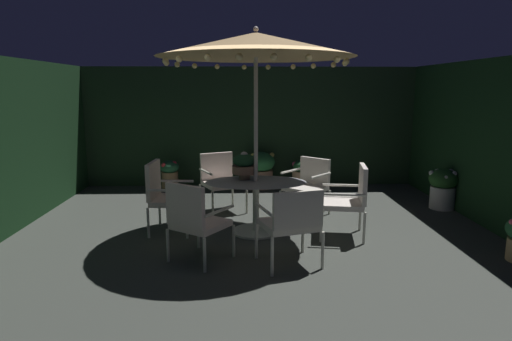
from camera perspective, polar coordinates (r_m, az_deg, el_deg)
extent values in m
cube|color=#3B3F3A|center=(6.16, -0.15, -8.65)|extent=(7.42, 7.10, 0.02)
cube|color=#1E331F|center=(9.25, -0.76, 5.75)|extent=(7.42, 0.30, 2.46)
cylinder|color=beige|center=(6.31, -0.01, -7.92)|extent=(0.68, 0.68, 0.03)
cylinder|color=beige|center=(6.21, -0.01, -4.91)|extent=(0.09, 0.09, 0.72)
ellipsoid|color=#A0A6AC|center=(6.12, -0.01, -1.53)|extent=(1.43, 0.93, 0.03)
cylinder|color=silver|center=(6.03, -0.01, 3.49)|extent=(0.06, 0.06, 2.55)
cone|color=tan|center=(6.01, -0.01, 16.10)|extent=(2.66, 2.66, 0.32)
sphere|color=silver|center=(6.03, -0.01, 18.00)|extent=(0.07, 0.07, 0.07)
sphere|color=#F9DB8C|center=(6.16, 11.54, 13.58)|extent=(0.08, 0.08, 0.08)
sphere|color=#F9DB8C|center=(6.53, 10.10, 13.45)|extent=(0.08, 0.08, 0.08)
sphere|color=#F9DB8C|center=(6.87, 7.51, 13.38)|extent=(0.08, 0.08, 0.08)
sphere|color=#F9DB8C|center=(7.06, 4.89, 13.36)|extent=(0.08, 0.08, 0.08)
sphere|color=#F9DB8C|center=(7.17, 1.60, 13.35)|extent=(0.08, 0.08, 0.08)
sphere|color=#F9DB8C|center=(7.18, -1.55, 13.35)|extent=(0.08, 0.08, 0.08)
sphere|color=#F9DB8C|center=(7.05, -5.10, 13.36)|extent=(0.08, 0.08, 0.08)
sphere|color=#F9DB8C|center=(6.82, -8.03, 13.39)|extent=(0.08, 0.08, 0.08)
sphere|color=#F9DB8C|center=(6.50, -10.26, 13.46)|extent=(0.08, 0.08, 0.08)
sphere|color=#F9DB8C|center=(6.12, -11.64, 13.59)|extent=(0.08, 0.08, 0.08)
sphere|color=#F9DB8C|center=(5.68, -11.76, 13.83)|extent=(0.08, 0.08, 0.08)
sphere|color=#F9DB8C|center=(5.26, -10.01, 14.16)|extent=(0.08, 0.08, 0.08)
sphere|color=#F9DB8C|center=(4.94, -6.33, 14.48)|extent=(0.08, 0.08, 0.08)
sphere|color=#F9DB8C|center=(4.81, -2.19, 14.64)|extent=(0.08, 0.08, 0.08)
sphere|color=#F9DB8C|center=(4.81, 2.35, 14.64)|extent=(0.08, 0.08, 0.08)
sphere|color=#F9DB8C|center=(4.98, 6.91, 14.44)|extent=(0.08, 0.08, 0.08)
sphere|color=#F9DB8C|center=(5.34, 10.54, 14.08)|extent=(0.08, 0.08, 0.08)
sphere|color=#F9DB8C|center=(5.69, 11.74, 13.83)|extent=(0.08, 0.08, 0.08)
cylinder|color=#7F6652|center=(6.23, -1.53, -0.77)|extent=(0.16, 0.16, 0.09)
cylinder|color=#87634F|center=(6.21, -1.54, 0.14)|extent=(0.35, 0.35, 0.11)
ellipsoid|color=#1A4327|center=(6.19, -1.54, 1.31)|extent=(0.32, 0.32, 0.19)
sphere|color=silver|center=(6.17, -1.55, 1.97)|extent=(0.11, 0.11, 0.11)
cylinder|color=silver|center=(6.64, -8.01, -5.29)|extent=(0.04, 0.04, 0.42)
cylinder|color=silver|center=(6.07, -9.02, -6.87)|extent=(0.04, 0.04, 0.42)
cylinder|color=silver|center=(6.76, -12.49, -5.17)|extent=(0.04, 0.04, 0.42)
cylinder|color=silver|center=(6.20, -13.91, -6.69)|extent=(0.04, 0.04, 0.42)
cube|color=beige|center=(6.34, -10.93, -3.84)|extent=(0.57, 0.63, 0.07)
cube|color=beige|center=(6.34, -13.27, -1.20)|extent=(0.10, 0.58, 0.52)
cylinder|color=silver|center=(6.58, -10.40, -1.35)|extent=(0.51, 0.07, 0.04)
cylinder|color=silver|center=(6.01, -11.65, -2.56)|extent=(0.51, 0.07, 0.04)
cylinder|color=beige|center=(5.71, -7.53, -8.07)|extent=(0.04, 0.04, 0.40)
cylinder|color=beige|center=(5.38, -2.92, -9.18)|extent=(0.04, 0.04, 0.40)
cylinder|color=beige|center=(5.33, -11.44, -9.59)|extent=(0.04, 0.04, 0.40)
cylinder|color=beige|center=(4.98, -6.73, -10.95)|extent=(0.04, 0.04, 0.40)
cube|color=beige|center=(5.27, -7.22, -6.99)|extent=(0.76, 0.76, 0.07)
cube|color=beige|center=(5.00, -9.26, -4.65)|extent=(0.48, 0.36, 0.49)
cylinder|color=beige|center=(5.39, -9.56, -4.35)|extent=(0.33, 0.46, 0.04)
cylinder|color=beige|center=(5.04, -4.82, -5.30)|extent=(0.33, 0.46, 0.04)
cylinder|color=silver|center=(5.32, 0.04, -9.19)|extent=(0.04, 0.04, 0.44)
cylinder|color=silver|center=(5.53, 6.13, -8.45)|extent=(0.04, 0.04, 0.44)
cylinder|color=silver|center=(4.85, 2.12, -11.25)|extent=(0.04, 0.04, 0.44)
cylinder|color=silver|center=(5.08, 8.71, -10.31)|extent=(0.04, 0.04, 0.44)
cube|color=silver|center=(5.10, 4.31, -7.07)|extent=(0.72, 0.68, 0.07)
cube|color=silver|center=(4.80, 5.54, -5.16)|extent=(0.58, 0.23, 0.42)
cylinder|color=silver|center=(4.93, 1.05, -5.13)|extent=(0.18, 0.51, 0.04)
cylinder|color=silver|center=(5.17, 7.48, -4.49)|extent=(0.18, 0.51, 0.04)
cylinder|color=silver|center=(5.93, 8.51, -7.26)|extent=(0.04, 0.04, 0.43)
cylinder|color=silver|center=(6.47, 8.46, -5.71)|extent=(0.04, 0.04, 0.43)
cylinder|color=silver|center=(5.96, 13.96, -7.35)|extent=(0.04, 0.04, 0.43)
cylinder|color=silver|center=(6.51, 13.44, -5.80)|extent=(0.04, 0.04, 0.43)
cube|color=silver|center=(6.14, 11.18, -4.27)|extent=(0.64, 0.64, 0.07)
cube|color=silver|center=(6.10, 13.80, -1.72)|extent=(0.15, 0.55, 0.50)
cylinder|color=silver|center=(5.82, 11.41, -3.11)|extent=(0.54, 0.13, 0.04)
cylinder|color=silver|center=(6.37, 11.10, -1.89)|extent=(0.54, 0.13, 0.04)
cylinder|color=silver|center=(6.78, 7.05, -5.04)|extent=(0.04, 0.04, 0.40)
cylinder|color=silver|center=(7.11, 3.19, -4.22)|extent=(0.04, 0.04, 0.40)
cylinder|color=silver|center=(7.23, 9.58, -4.11)|extent=(0.04, 0.04, 0.40)
cylinder|color=silver|center=(7.54, 5.84, -3.39)|extent=(0.04, 0.04, 0.40)
cube|color=silver|center=(7.10, 6.45, -2.33)|extent=(0.79, 0.79, 0.07)
cube|color=silver|center=(7.27, 7.71, -0.04)|extent=(0.44, 0.43, 0.43)
cylinder|color=silver|center=(6.89, 8.46, -0.64)|extent=(0.39, 0.41, 0.04)
cylinder|color=silver|center=(7.22, 4.61, -0.04)|extent=(0.39, 0.41, 0.04)
cylinder|color=silver|center=(7.17, -1.22, -3.95)|extent=(0.04, 0.04, 0.44)
cylinder|color=silver|center=(6.94, -5.68, -4.50)|extent=(0.04, 0.04, 0.44)
cylinder|color=silver|center=(7.67, -3.08, -2.98)|extent=(0.04, 0.04, 0.44)
cylinder|color=silver|center=(7.45, -7.28, -3.46)|extent=(0.04, 0.04, 0.44)
cube|color=silver|center=(7.24, -4.34, -1.76)|extent=(0.76, 0.75, 0.07)
cube|color=silver|center=(7.44, -5.18, 0.60)|extent=(0.54, 0.30, 0.45)
cylinder|color=silver|center=(7.31, -2.21, 0.24)|extent=(0.27, 0.51, 0.04)
cylinder|color=silver|center=(7.09, -6.59, -0.16)|extent=(0.27, 0.51, 0.04)
cylinder|color=#866344|center=(8.97, -11.17, -1.35)|extent=(0.33, 0.33, 0.37)
ellipsoid|color=#225635|center=(8.91, -11.24, 0.47)|extent=(0.37, 0.37, 0.26)
sphere|color=red|center=(8.86, -10.65, 0.91)|extent=(0.10, 0.10, 0.10)
sphere|color=#D33143|center=(9.05, -11.32, 0.98)|extent=(0.08, 0.08, 0.08)
sphere|color=red|center=(8.81, -11.95, 0.67)|extent=(0.10, 0.10, 0.10)
cylinder|color=beige|center=(8.11, 23.16, -3.28)|extent=(0.41, 0.41, 0.38)
ellipsoid|color=#235020|center=(8.04, 23.33, -1.02)|extent=(0.49, 0.49, 0.34)
sphere|color=silver|center=(8.10, 24.12, -0.20)|extent=(0.11, 0.11, 0.11)
sphere|color=silver|center=(8.20, 23.49, -0.60)|extent=(0.07, 0.07, 0.07)
sphere|color=silver|center=(8.08, 22.64, -0.16)|extent=(0.10, 0.10, 0.10)
sphere|color=silver|center=(7.99, 21.96, -0.31)|extent=(0.09, 0.09, 0.09)
sphere|color=silver|center=(7.85, 23.57, -0.91)|extent=(0.09, 0.09, 0.09)
sphere|color=silver|center=(7.96, 24.52, -0.37)|extent=(0.08, 0.08, 0.08)
cylinder|color=tan|center=(8.89, 5.97, -1.28)|extent=(0.38, 0.38, 0.39)
ellipsoid|color=#265D31|center=(8.83, 6.01, 0.57)|extent=(0.36, 0.36, 0.25)
sphere|color=#D35672|center=(8.85, 6.54, 0.99)|extent=(0.07, 0.07, 0.07)
sphere|color=#DA4F67|center=(8.91, 6.27, 0.78)|extent=(0.09, 0.09, 0.09)
sphere|color=#D64D77|center=(8.88, 5.52, 1.03)|extent=(0.08, 0.08, 0.08)
sphere|color=#D7466F|center=(8.83, 5.09, 0.83)|extent=(0.11, 0.11, 0.11)
sphere|color=#D5477B|center=(8.74, 5.67, 0.55)|extent=(0.06, 0.06, 0.06)
sphere|color=#DB5E77|center=(8.77, 6.47, 0.73)|extent=(0.10, 0.10, 0.10)
cylinder|color=#8B6251|center=(9.01, 0.54, -1.09)|extent=(0.51, 0.51, 0.37)
ellipsoid|color=#2C743C|center=(8.95, 0.55, 1.11)|extent=(0.60, 0.60, 0.42)
sphere|color=#DFC257|center=(8.96, 2.10, 2.05)|extent=(0.10, 0.10, 0.10)
sphere|color=yellow|center=(9.12, 1.01, 1.53)|extent=(0.06, 0.06, 0.06)
sphere|color=gold|center=(9.00, -0.40, 1.31)|extent=(0.11, 0.11, 0.11)
sphere|color=#E8D35B|center=(8.84, -0.36, 1.93)|extent=(0.11, 0.11, 0.11)
sphere|color=yellow|center=(8.80, 0.72, 1.57)|extent=(0.09, 0.09, 0.09)
sphere|color=#EC5876|center=(6.11, 30.44, -6.32)|extent=(0.07, 0.07, 0.07)
sphere|color=#EA5572|center=(5.96, 30.46, -5.81)|extent=(0.07, 0.07, 0.07)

